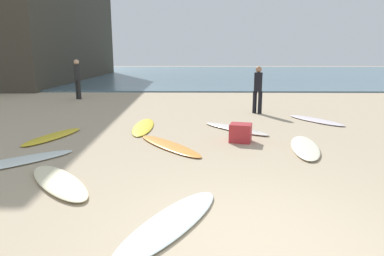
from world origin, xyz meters
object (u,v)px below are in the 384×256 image
(surfboard_3, at_px, (235,128))
(beach_cooler, at_px, (241,133))
(surfboard_0, at_px, (53,136))
(surfboard_4, at_px, (316,120))
(surfboard_1, at_px, (59,182))
(beachgoer_mid, at_px, (258,88))
(surfboard_10, at_px, (11,162))
(beachgoer_near, at_px, (77,77))
(surfboard_6, at_px, (169,145))
(surfboard_8, at_px, (143,127))
(surfboard_2, at_px, (171,222))
(surfboard_9, at_px, (305,147))

(surfboard_3, relative_size, beach_cooler, 4.50)
(surfboard_0, relative_size, surfboard_4, 0.98)
(surfboard_1, bearing_deg, beach_cooler, 0.62)
(surfboard_3, relative_size, beachgoer_mid, 1.35)
(beach_cooler, bearing_deg, surfboard_0, 176.18)
(surfboard_10, bearing_deg, beachgoer_near, -32.38)
(surfboard_6, relative_size, surfboard_8, 0.96)
(surfboard_2, relative_size, surfboard_10, 0.87)
(beachgoer_mid, bearing_deg, surfboard_2, 106.32)
(surfboard_4, height_order, beachgoer_near, beachgoer_near)
(surfboard_2, bearing_deg, surfboard_8, 130.36)
(surfboard_1, distance_m, surfboard_2, 2.28)
(surfboard_8, relative_size, surfboard_9, 1.16)
(surfboard_3, xyz_separation_m, surfboard_8, (-2.57, 0.24, -0.01))
(surfboard_2, xyz_separation_m, surfboard_6, (-0.32, 3.55, -0.00))
(surfboard_3, distance_m, surfboard_4, 2.93)
(surfboard_0, xyz_separation_m, surfboard_3, (4.63, 0.99, 0.00))
(surfboard_1, bearing_deg, surfboard_6, 15.55)
(surfboard_0, bearing_deg, surfboard_6, 1.92)
(surfboard_6, distance_m, surfboard_10, 3.16)
(surfboard_0, distance_m, surfboard_3, 4.73)
(surfboard_2, height_order, surfboard_4, surfboard_4)
(surfboard_1, distance_m, surfboard_4, 7.93)
(surfboard_1, xyz_separation_m, surfboard_4, (5.87, 5.34, -0.01))
(surfboard_10, relative_size, beachgoer_mid, 1.47)
(surfboard_9, xyz_separation_m, beach_cooler, (-1.34, 0.60, 0.18))
(surfboard_6, relative_size, beachgoer_near, 1.28)
(surfboard_6, bearing_deg, surfboard_4, 178.42)
(surfboard_10, bearing_deg, surfboard_2, -169.60)
(surfboard_3, xyz_separation_m, surfboard_9, (1.33, -1.89, 0.00))
(surfboard_10, xyz_separation_m, beach_cooler, (4.54, 1.77, 0.18))
(surfboard_2, bearing_deg, surfboard_1, 173.96)
(surfboard_0, bearing_deg, surfboard_10, -71.14)
(surfboard_0, xyz_separation_m, beach_cooler, (4.61, -0.31, 0.18))
(surfboard_1, distance_m, surfboard_9, 5.04)
(surfboard_2, xyz_separation_m, beach_cooler, (1.33, 4.03, 0.19))
(surfboard_6, distance_m, beach_cooler, 1.73)
(surfboard_1, xyz_separation_m, surfboard_8, (0.67, 4.29, -0.01))
(surfboard_10, bearing_deg, beach_cooler, -113.09)
(surfboard_10, relative_size, beachgoer_near, 1.32)
(surfboard_8, bearing_deg, beachgoer_mid, 32.00)
(surfboard_2, distance_m, surfboard_8, 5.70)
(surfboard_10, bearing_deg, surfboard_3, -100.44)
(surfboard_9, xyz_separation_m, beachgoer_mid, (-0.27, 4.61, 0.87))
(surfboard_1, bearing_deg, surfboard_4, 2.32)
(surfboard_4, distance_m, beachgoer_near, 10.63)
(surfboard_1, relative_size, surfboard_2, 0.95)
(surfboard_2, distance_m, surfboard_6, 3.57)
(surfboard_2, bearing_deg, surfboard_3, 103.81)
(surfboard_9, bearing_deg, beachgoer_near, 144.63)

